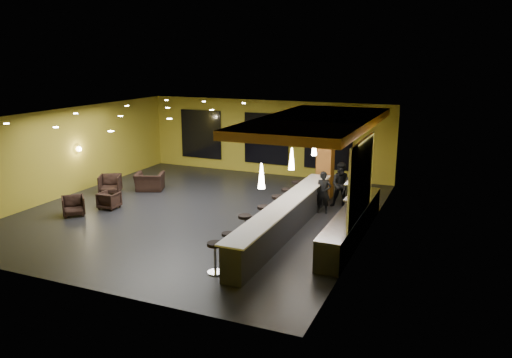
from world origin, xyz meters
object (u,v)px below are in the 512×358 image
at_px(bar_stool_0, 215,254).
at_px(column, 326,154).
at_px(bar_counter, 285,219).
at_px(pendant_2, 314,146).
at_px(bar_stool_6, 297,189).
at_px(staff_a, 323,193).
at_px(armchair_c, 110,184).
at_px(armchair_b, 109,200).
at_px(prep_counter, 352,225).
at_px(staff_c, 354,188).
at_px(armchair_a, 73,206).
at_px(pendant_1, 292,159).
at_px(bar_stool_1, 228,242).
at_px(bar_stool_4, 278,205).
at_px(pendant_0, 262,176).
at_px(armchair_d, 150,182).
at_px(bar_stool_5, 286,196).
at_px(bar_stool_3, 264,215).
at_px(staff_b, 342,185).

bearing_deg(bar_stool_0, column, 85.05).
height_order(bar_counter, pendant_2, pendant_2).
xyz_separation_m(column, bar_stool_6, (-0.76, -1.19, -1.20)).
bearing_deg(staff_a, armchair_c, 177.50).
bearing_deg(bar_counter, armchair_b, 179.87).
distance_m(prep_counter, armchair_b, 8.94).
height_order(staff_a, staff_c, staff_c).
xyz_separation_m(prep_counter, armchair_a, (-9.57, -1.63, -0.08)).
relative_size(pendant_1, bar_stool_1, 0.97).
distance_m(pendant_2, bar_stool_0, 6.74).
bearing_deg(staff_a, armchair_b, -169.03).
relative_size(bar_stool_0, bar_stool_4, 0.98).
relative_size(pendant_0, staff_a, 0.46).
xyz_separation_m(staff_c, armchair_d, (-8.53, -0.37, -0.52)).
relative_size(pendant_2, bar_stool_6, 0.82).
bearing_deg(bar_stool_5, staff_a, 8.27).
xyz_separation_m(armchair_b, bar_stool_3, (6.19, -0.04, 0.23)).
bearing_deg(bar_stool_6, armchair_c, -167.29).
height_order(staff_c, armchair_c, staff_c).
bearing_deg(column, bar_stool_0, -94.95).
distance_m(armchair_a, armchair_d, 3.92).
relative_size(pendant_0, bar_stool_5, 0.87).
bearing_deg(bar_counter, staff_b, 75.00).
height_order(pendant_1, armchair_b, pendant_1).
bearing_deg(armchair_d, bar_counter, 136.32).
height_order(pendant_1, bar_stool_0, pendant_1).
relative_size(column, staff_a, 2.30).
bearing_deg(bar_counter, bar_stool_1, -109.75).
distance_m(armchair_c, armchair_d, 1.60).
relative_size(prep_counter, armchair_c, 7.03).
distance_m(prep_counter, bar_stool_0, 4.79).
height_order(pendant_0, pendant_1, same).
relative_size(bar_counter, pendant_0, 11.43).
xyz_separation_m(pendant_0, pendant_1, (0.00, 2.50, 0.00)).
bearing_deg(pendant_1, staff_b, 72.66).
height_order(pendant_1, staff_b, pendant_1).
bearing_deg(armchair_b, bar_stool_3, 176.46).
relative_size(pendant_0, pendant_1, 1.00).
height_order(armchair_a, bar_stool_1, bar_stool_1).
xyz_separation_m(bar_stool_0, bar_stool_5, (-0.12, 5.86, -0.02)).
bearing_deg(bar_stool_3, staff_c, 54.78).
xyz_separation_m(staff_c, armchair_c, (-9.74, -1.40, -0.50)).
bearing_deg(prep_counter, bar_stool_4, 165.33).
bearing_deg(armchair_b, bar_stool_0, 147.66).
bearing_deg(armchair_a, bar_counter, -36.95).
distance_m(pendant_2, staff_b, 1.84).
distance_m(bar_stool_1, bar_stool_6, 5.80).
bearing_deg(bar_stool_0, bar_stool_3, 90.68).
bearing_deg(bar_stool_6, bar_stool_1, -90.90).
bearing_deg(armchair_b, staff_a, -164.06).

